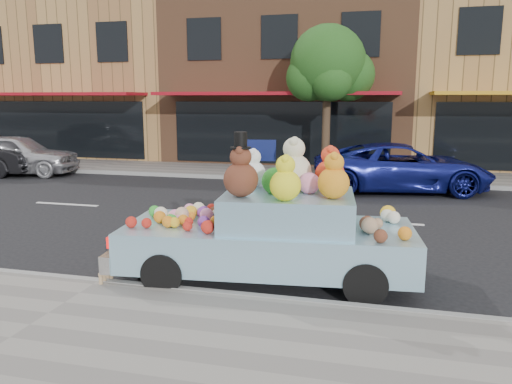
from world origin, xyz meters
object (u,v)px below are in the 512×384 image
(car_silver, at_px, (15,154))
(art_car, at_px, (271,229))
(street_tree, at_px, (328,70))
(car_blue, at_px, (401,167))

(car_silver, relative_size, art_car, 0.94)
(street_tree, xyz_separation_m, car_blue, (2.49, -2.46, -2.98))
(car_silver, height_order, art_car, art_car)
(street_tree, bearing_deg, car_blue, -44.66)
(car_blue, relative_size, art_car, 1.11)
(art_car, bearing_deg, car_blue, 69.24)
(car_silver, relative_size, car_blue, 0.85)
(car_silver, xyz_separation_m, car_blue, (13.36, 0.06, -0.03))
(street_tree, distance_m, car_blue, 4.60)
(art_car, bearing_deg, street_tree, 85.91)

